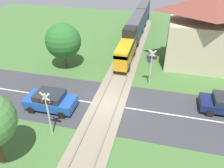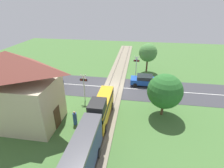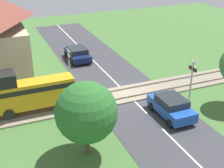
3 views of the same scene
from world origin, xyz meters
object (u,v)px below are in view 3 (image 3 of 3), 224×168
object	(u,v)px
crossing_signal_west_approach	(192,76)
crossing_signal_east_approach	(69,64)
pedestrian_by_station	(16,92)
car_far_side	(78,53)
car_near_crossing	(171,106)

from	to	relation	value
crossing_signal_west_approach	crossing_signal_east_approach	xyz separation A→B (m)	(5.88, 7.97, 0.00)
pedestrian_by_station	crossing_signal_east_approach	bearing A→B (deg)	-85.29
car_far_side	crossing_signal_west_approach	xyz separation A→B (m)	(-12.09, -5.43, 1.48)
crossing_signal_west_approach	crossing_signal_east_approach	size ratio (longest dim) A/B	1.00
crossing_signal_east_approach	crossing_signal_west_approach	bearing A→B (deg)	-126.39
crossing_signal_east_approach	pedestrian_by_station	bearing A→B (deg)	94.71
car_near_crossing	pedestrian_by_station	world-z (taller)	pedestrian_by_station
car_far_side	crossing_signal_west_approach	size ratio (longest dim) A/B	1.16
car_near_crossing	pedestrian_by_station	distance (m)	12.06
car_far_side	crossing_signal_west_approach	distance (m)	13.34
car_near_crossing	crossing_signal_east_approach	world-z (taller)	crossing_signal_east_approach
car_near_crossing	crossing_signal_east_approach	distance (m)	9.13
car_far_side	pedestrian_by_station	distance (m)	9.66
car_near_crossing	pedestrian_by_station	bearing A→B (deg)	55.52
car_near_crossing	car_far_side	distance (m)	13.72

